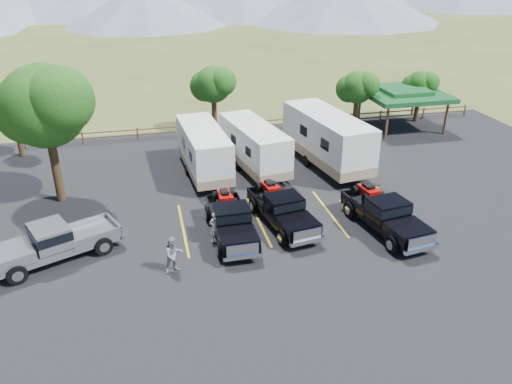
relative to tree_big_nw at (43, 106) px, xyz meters
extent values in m
plane|color=#434B1F|center=(12.55, -9.03, -5.60)|extent=(320.00, 320.00, 0.00)
cube|color=black|center=(12.55, -6.03, -5.58)|extent=(44.00, 34.00, 0.04)
cube|color=gold|center=(6.55, -5.03, -5.55)|extent=(0.12, 5.50, 0.01)
cube|color=gold|center=(10.55, -5.03, -5.55)|extent=(0.12, 5.50, 0.01)
cube|color=gold|center=(14.55, -5.03, -5.55)|extent=(0.12, 5.50, 0.01)
cube|color=gold|center=(18.55, -5.03, -5.55)|extent=(0.12, 5.50, 0.01)
cylinder|color=#322013|center=(0.05, -0.03, -3.36)|extent=(0.48, 0.48, 4.48)
sphere|color=#154812|center=(0.05, -0.03, 0.00)|extent=(4.48, 4.48, 4.48)
sphere|color=#154812|center=(1.01, -0.83, 0.48)|extent=(3.52, 3.52, 3.52)
sphere|color=#154812|center=(-0.85, 0.68, -0.32)|extent=(3.84, 3.84, 3.84)
cylinder|color=#322013|center=(21.55, 7.97, -4.20)|extent=(0.39, 0.39, 2.80)
sphere|color=#154812|center=(21.55, 7.97, -2.10)|extent=(2.52, 2.52, 2.52)
sphere|color=#154812|center=(22.09, 7.52, -1.83)|extent=(1.98, 1.98, 1.98)
sphere|color=#154812|center=(21.04, 8.37, -2.28)|extent=(2.16, 2.16, 2.16)
cylinder|color=#322013|center=(27.55, 8.97, -4.34)|extent=(0.38, 0.38, 2.52)
sphere|color=#154812|center=(27.55, 8.97, -2.45)|extent=(2.24, 2.24, 2.24)
sphere|color=#154812|center=(28.03, 8.57, -2.21)|extent=(1.76, 1.76, 1.76)
sphere|color=#154812|center=(27.10, 9.33, -2.61)|extent=(1.92, 1.92, 1.92)
cylinder|color=#322013|center=(10.55, 9.97, -4.06)|extent=(0.41, 0.41, 3.08)
sphere|color=#154812|center=(10.55, 9.97, -1.75)|extent=(2.80, 2.80, 2.80)
sphere|color=#154812|center=(11.15, 9.47, -1.45)|extent=(2.20, 2.20, 2.20)
sphere|color=#154812|center=(9.99, 10.41, -1.95)|extent=(2.40, 2.40, 2.40)
cylinder|color=#322013|center=(-3.45, 7.97, -4.48)|extent=(0.36, 0.36, 2.24)
sphere|color=#154812|center=(-3.45, 7.97, -2.80)|extent=(2.10, 2.10, 2.10)
sphere|color=#154812|center=(-3.00, 7.60, -2.57)|extent=(1.65, 1.65, 1.65)
sphere|color=#154812|center=(-3.87, 8.30, -2.95)|extent=(1.80, 1.80, 1.80)
cylinder|color=brown|center=(-3.45, 9.47, -5.10)|extent=(0.12, 0.12, 1.00)
cylinder|color=brown|center=(0.55, 9.47, -5.10)|extent=(0.12, 0.12, 1.00)
cylinder|color=brown|center=(4.55, 9.47, -5.10)|extent=(0.12, 0.12, 1.00)
cylinder|color=brown|center=(8.55, 9.47, -5.10)|extent=(0.12, 0.12, 1.00)
cylinder|color=brown|center=(12.55, 9.47, -5.10)|extent=(0.12, 0.12, 1.00)
cylinder|color=brown|center=(16.55, 9.47, -5.10)|extent=(0.12, 0.12, 1.00)
cylinder|color=brown|center=(20.55, 9.47, -5.10)|extent=(0.12, 0.12, 1.00)
cylinder|color=brown|center=(24.55, 9.47, -5.10)|extent=(0.12, 0.12, 1.00)
cylinder|color=brown|center=(28.55, 9.47, -5.10)|extent=(0.12, 0.12, 1.00)
cylinder|color=brown|center=(32.55, 9.47, -5.10)|extent=(0.12, 0.12, 1.00)
cube|color=brown|center=(14.55, 9.47, -5.15)|extent=(36.00, 0.06, 0.08)
cube|color=brown|center=(14.55, 9.47, -4.75)|extent=(36.00, 0.06, 0.08)
cylinder|color=brown|center=(23.05, 5.47, -4.30)|extent=(0.20, 0.20, 2.60)
cylinder|color=brown|center=(23.05, 10.47, -4.30)|extent=(0.20, 0.20, 2.60)
cylinder|color=brown|center=(28.05, 5.47, -4.30)|extent=(0.20, 0.20, 2.60)
cylinder|color=brown|center=(28.05, 10.47, -4.30)|extent=(0.20, 0.20, 2.60)
cube|color=#19592A|center=(25.55, 7.97, -2.85)|extent=(6.20, 6.20, 0.35)
cube|color=#19592A|center=(25.55, 7.97, -2.55)|extent=(3.50, 3.50, 0.35)
cone|color=slate|center=(7.55, 77.97, -1.60)|extent=(32.00, 32.00, 8.00)
cube|color=black|center=(8.84, -6.27, -4.98)|extent=(1.74, 5.27, 0.33)
cube|color=black|center=(8.86, -8.04, -4.64)|extent=(1.78, 1.67, 0.46)
cube|color=black|center=(8.84, -6.38, -4.31)|extent=(1.75, 1.45, 0.92)
cube|color=black|center=(8.84, -6.38, -4.17)|extent=(1.78, 1.51, 0.41)
cube|color=black|center=(8.83, -4.61, -4.72)|extent=(1.79, 2.23, 0.51)
cube|color=silver|center=(8.86, -8.98, -4.68)|extent=(1.47, 0.09, 0.51)
cube|color=silver|center=(8.87, -9.04, -5.03)|extent=(1.81, 0.18, 0.20)
cube|color=silver|center=(8.82, -3.51, -5.03)|extent=(1.81, 0.16, 0.20)
cylinder|color=black|center=(7.99, -8.10, -5.14)|extent=(0.28, 0.83, 0.83)
cylinder|color=black|center=(9.72, -8.09, -5.14)|extent=(0.28, 0.83, 0.83)
cylinder|color=black|center=(7.96, -4.46, -5.14)|extent=(0.28, 0.83, 0.83)
cylinder|color=black|center=(9.69, -4.44, -5.14)|extent=(0.28, 0.83, 0.83)
cube|color=#8A0907|center=(8.83, -4.61, -4.10)|extent=(0.66, 1.20, 0.32)
cube|color=black|center=(8.83, -4.61, -3.87)|extent=(0.37, 0.69, 0.17)
cube|color=#8A0907|center=(8.83, -5.12, -4.01)|extent=(0.74, 0.33, 0.20)
cylinder|color=black|center=(8.83, -5.03, -3.69)|extent=(0.83, 0.06, 0.06)
cylinder|color=black|center=(8.42, -5.12, -4.28)|extent=(0.24, 0.52, 0.52)
cylinder|color=black|center=(9.25, -5.12, -4.28)|extent=(0.24, 0.52, 0.52)
cylinder|color=black|center=(8.41, -4.11, -4.28)|extent=(0.24, 0.52, 0.52)
cylinder|color=black|center=(9.24, -4.10, -4.28)|extent=(0.24, 0.52, 0.52)
cube|color=black|center=(11.67, -5.71, -4.97)|extent=(2.54, 5.48, 0.33)
cube|color=black|center=(11.96, -7.46, -4.63)|extent=(2.02, 1.93, 0.46)
cube|color=black|center=(11.69, -5.82, -4.31)|extent=(1.95, 1.71, 0.92)
cube|color=black|center=(11.69, -5.82, -4.17)|extent=(2.00, 1.77, 0.42)
cube|color=black|center=(11.39, -4.07, -4.72)|extent=(2.12, 2.48, 0.51)
cube|color=silver|center=(12.11, -8.39, -4.68)|extent=(1.47, 0.32, 0.51)
cube|color=silver|center=(12.12, -8.44, -5.03)|extent=(1.82, 0.46, 0.20)
cube|color=silver|center=(11.21, -2.97, -5.03)|extent=(1.81, 0.44, 0.20)
cylinder|color=black|center=(11.11, -7.66, -5.14)|extent=(0.41, 0.87, 0.83)
cylinder|color=black|center=(12.82, -7.37, -5.14)|extent=(0.41, 0.87, 0.83)
cylinder|color=black|center=(10.51, -4.04, -5.14)|extent=(0.41, 0.87, 0.83)
cylinder|color=black|center=(12.22, -3.76, -5.14)|extent=(0.41, 0.87, 0.83)
cube|color=#8A0907|center=(11.39, -4.07, -4.10)|extent=(0.84, 1.29, 0.32)
cube|color=black|center=(11.39, -4.07, -3.86)|extent=(0.48, 0.74, 0.17)
cube|color=#8A0907|center=(11.48, -4.57, -4.00)|extent=(0.78, 0.44, 0.20)
cylinder|color=black|center=(11.46, -4.48, -3.68)|extent=(0.83, 0.19, 0.06)
cylinder|color=black|center=(11.07, -4.64, -4.28)|extent=(0.32, 0.55, 0.52)
cylinder|color=black|center=(11.89, -4.50, -4.28)|extent=(0.32, 0.55, 0.52)
cylinder|color=black|center=(10.90, -3.63, -4.28)|extent=(0.32, 0.55, 0.52)
cylinder|color=black|center=(11.72, -3.50, -4.28)|extent=(0.32, 0.55, 0.52)
cube|color=black|center=(16.59, -7.47, -4.95)|extent=(2.56, 5.68, 0.35)
cube|color=black|center=(16.86, -9.30, -4.60)|extent=(2.08, 1.98, 0.48)
cube|color=black|center=(16.61, -7.59, -4.26)|extent=(2.01, 1.75, 0.96)
cube|color=black|center=(16.61, -7.59, -4.12)|extent=(2.05, 1.81, 0.43)
cube|color=black|center=(16.33, -5.76, -4.69)|extent=(2.17, 2.55, 0.53)
cube|color=silver|center=(17.01, -10.26, -4.64)|extent=(1.53, 0.30, 0.53)
cube|color=silver|center=(17.02, -10.32, -5.01)|extent=(1.89, 0.45, 0.21)
cube|color=silver|center=(16.16, -4.62, -5.01)|extent=(1.88, 0.43, 0.21)
cylinder|color=black|center=(15.98, -9.49, -5.12)|extent=(0.41, 0.90, 0.86)
cylinder|color=black|center=(17.76, -9.22, -5.12)|extent=(0.41, 0.90, 0.86)
cylinder|color=black|center=(15.42, -5.73, -5.12)|extent=(0.41, 0.90, 0.86)
cylinder|color=black|center=(17.20, -5.46, -5.12)|extent=(0.41, 0.90, 0.86)
cube|color=#8A0907|center=(16.33, -5.76, -4.04)|extent=(0.85, 1.33, 0.34)
cube|color=black|center=(16.33, -5.76, -3.80)|extent=(0.49, 0.77, 0.17)
cube|color=#8A0907|center=(16.41, -6.28, -3.94)|extent=(0.81, 0.45, 0.21)
cylinder|color=black|center=(16.40, -6.19, -3.61)|extent=(0.86, 0.19, 0.06)
cylinder|color=black|center=(15.98, -6.35, -4.23)|extent=(0.33, 0.57, 0.54)
cylinder|color=black|center=(16.84, -6.22, -4.23)|extent=(0.33, 0.57, 0.54)
cylinder|color=black|center=(15.83, -5.30, -4.23)|extent=(0.33, 0.57, 0.54)
cylinder|color=black|center=(16.68, -5.18, -4.23)|extent=(0.33, 0.57, 0.54)
cube|color=silver|center=(8.60, 1.82, -3.77)|extent=(2.75, 7.19, 2.54)
cube|color=gray|center=(8.60, 1.82, -4.76)|extent=(2.78, 7.23, 0.56)
cube|color=black|center=(7.59, -0.02, -3.52)|extent=(0.08, 0.85, 0.56)
cube|color=black|center=(9.86, 0.15, -3.52)|extent=(0.08, 0.85, 0.56)
cylinder|color=black|center=(7.52, 2.03, -5.23)|extent=(0.28, 0.67, 0.66)
cylinder|color=black|center=(9.64, 2.18, -5.23)|extent=(0.28, 0.67, 0.66)
cube|color=black|center=(8.91, -2.54, -5.09)|extent=(0.23, 1.70, 0.09)
cube|color=silver|center=(11.87, 1.89, -3.79)|extent=(3.47, 7.25, 2.51)
cube|color=gray|center=(11.87, 1.89, -4.77)|extent=(3.49, 7.29, 0.56)
cube|color=black|center=(11.08, -0.03, -3.54)|extent=(0.17, 0.82, 0.56)
cube|color=black|center=(13.29, 0.38, -3.54)|extent=(0.17, 0.82, 0.56)
cylinder|color=black|center=(10.78, 1.97, -5.23)|extent=(0.35, 0.68, 0.65)
cylinder|color=black|center=(12.84, 2.35, -5.23)|extent=(0.35, 0.68, 0.65)
cube|color=black|center=(12.66, -2.36, -5.09)|extent=(0.42, 1.66, 0.09)
cube|color=silver|center=(16.68, 1.46, -3.50)|extent=(3.82, 8.41, 2.92)
cube|color=gray|center=(16.68, 1.46, -4.64)|extent=(3.85, 8.45, 0.65)
cube|color=black|center=(15.70, -0.75, -3.21)|extent=(0.17, 0.96, 0.65)
cube|color=black|center=(18.29, -0.34, -3.21)|extent=(0.17, 0.96, 0.65)
cylinder|color=black|center=(15.42, 1.59, -5.18)|extent=(0.38, 0.79, 0.76)
cylinder|color=black|center=(17.83, 1.97, -5.18)|extent=(0.38, 0.79, 0.76)
cube|color=black|center=(17.46, -3.51, -5.02)|extent=(0.43, 1.94, 0.11)
cube|color=gray|center=(0.55, -6.47, -4.94)|extent=(5.78, 3.89, 0.35)
cube|color=gray|center=(-1.15, -7.23, -4.59)|extent=(2.36, 2.42, 0.49)
cube|color=gray|center=(0.45, -6.52, -4.25)|extent=(2.13, 2.28, 0.97)
cube|color=black|center=(0.45, -6.52, -4.10)|extent=(2.20, 2.34, 0.44)
cube|color=gray|center=(2.15, -5.76, -4.68)|extent=(2.89, 2.65, 0.53)
cube|color=silver|center=(3.21, -5.29, -5.00)|extent=(0.92, 1.80, 0.21)
cylinder|color=black|center=(-1.58, -6.42, -5.12)|extent=(0.92, 0.62, 0.87)
cylinder|color=black|center=(-0.83, -8.09, -5.12)|extent=(0.92, 0.62, 0.87)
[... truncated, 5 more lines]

